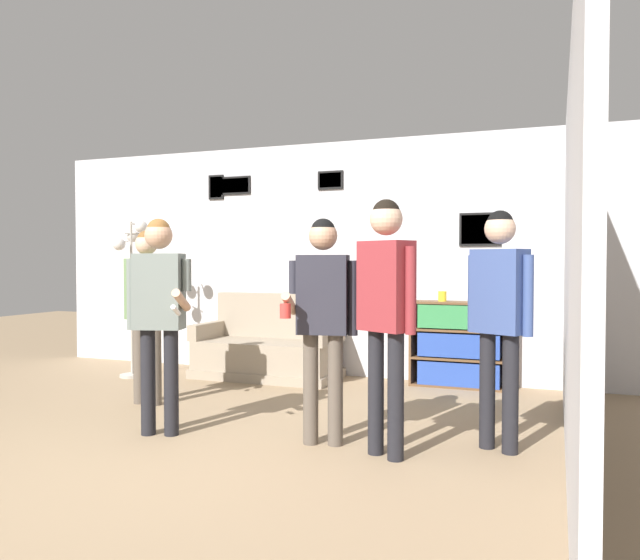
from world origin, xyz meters
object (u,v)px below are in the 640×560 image
Objects in this scene: couch at (269,350)px; person_watcher_holding_cup at (323,307)px; drinking_cup at (442,296)px; person_spectator_near_bookshelf at (386,298)px; bookshelf at (460,345)px; person_player_foreground_center at (159,303)px; person_spectator_far_right at (499,304)px; floor_lamp at (131,270)px; person_player_foreground_left at (147,299)px.

couch is 1.00× the size of person_watcher_holding_cup.
person_watcher_holding_cup is at bearing -99.94° from drinking_cup.
drinking_cup is (-0.07, 2.57, -0.12)m from person_spectator_near_bookshelf.
bookshelf is 2.59m from person_watcher_holding_cup.
person_spectator_far_right is at bearing 11.83° from person_player_foreground_center.
couch is at bearing 21.11° from floor_lamp.
person_spectator_far_right is at bearing 14.25° from person_watcher_holding_cup.
bookshelf is 0.57× the size of floor_lamp.
bookshelf is 2.64m from person_spectator_near_bookshelf.
person_watcher_holding_cup reaches higher than person_player_foreground_left.
couch is 15.32× the size of drinking_cup.
person_spectator_far_right reaches higher than drinking_cup.
couch is 2.05m from drinking_cup.
floor_lamp is at bearing -158.89° from couch.
floor_lamp reaches higher than couch.
person_player_foreground_left is at bearing 162.65° from person_watcher_holding_cup.
couch is 2.14m from bookshelf.
floor_lamp is (-3.59, -0.76, 0.77)m from bookshelf.
person_watcher_holding_cup is 0.97× the size of person_spectator_far_right.
person_spectator_far_right reaches higher than person_watcher_holding_cup.
person_player_foreground_left is 3.02m from drinking_cup.
person_spectator_far_right reaches higher than bookshelf.
person_player_foreground_center is (1.73, -1.90, -0.22)m from floor_lamp.
drinking_cup is (0.43, 2.45, -0.04)m from person_watcher_holding_cup.
couch is 2.58m from person_player_foreground_center.
couch is 2.81m from person_watcher_holding_cup.
person_spectator_far_right is at bearing -35.88° from couch.
person_spectator_near_bookshelf is 2.57m from drinking_cup.
person_spectator_near_bookshelf reaches higher than bookshelf.
floor_lamp reaches higher than drinking_cup.
bookshelf is 0.64× the size of person_player_foreground_left.
person_spectator_near_bookshelf is at bearing -16.49° from person_player_foreground_left.
floor_lamp is at bearing -167.47° from drinking_cup.
person_watcher_holding_cup is 2.49m from drinking_cup.
person_player_foreground_center is at bearing -122.23° from drinking_cup.
drinking_cup is at bearing 179.97° from bookshelf.
person_player_foreground_center is at bearing -83.91° from couch.
bookshelf is at bearing -0.03° from drinking_cup.
floor_lamp reaches higher than person_spectator_far_right.
drinking_cup is at bearing 57.77° from person_player_foreground_center.
person_watcher_holding_cup is (-0.61, -2.45, 0.55)m from bookshelf.
couch is at bearing 96.09° from person_player_foreground_center.
floor_lamp is 2.58m from person_player_foreground_center.
floor_lamp is (-1.46, -0.56, 0.92)m from couch.
couch is 0.99× the size of person_player_foreground_center.
couch reaches higher than bookshelf.
couch is 1.02× the size of person_player_foreground_left.
person_watcher_holding_cup is at bearing -56.24° from couch.
floor_lamp is at bearing 150.29° from person_watcher_holding_cup.
person_spectator_near_bookshelf is (2.46, -0.73, 0.09)m from person_player_foreground_left.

